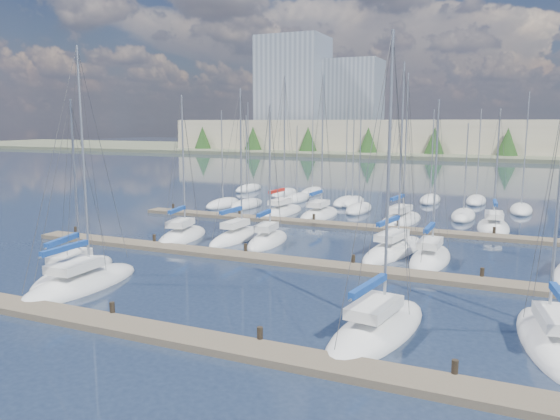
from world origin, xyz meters
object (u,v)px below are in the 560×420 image
at_px(sailboat_h, 182,236).
at_px(sailboat_e, 377,329).
at_px(sailboat_b, 74,273).
at_px(sailboat_k, 394,250).
at_px(sailboat_i, 238,237).
at_px(sailboat_c, 81,283).
at_px(sailboat_o, 319,214).
at_px(sailboat_j, 268,241).
at_px(sailboat_l, 430,259).
at_px(sailboat_f, 551,341).
at_px(sailboat_n, 281,212).
at_px(sailboat_q, 493,227).
at_px(sailboat_p, 401,220).

distance_m(sailboat_h, sailboat_e, 23.91).
xyz_separation_m(sailboat_b, sailboat_k, (16.78, 14.37, 0.01)).
relative_size(sailboat_i, sailboat_k, 0.89).
distance_m(sailboat_e, sailboat_c, 17.56).
height_order(sailboat_e, sailboat_o, sailboat_o).
xyz_separation_m(sailboat_j, sailboat_l, (12.67, -0.58, -0.01)).
xyz_separation_m(sailboat_e, sailboat_c, (-17.56, -0.00, -0.01)).
xyz_separation_m(sailboat_b, sailboat_c, (1.94, -1.44, 0.00)).
bearing_deg(sailboat_l, sailboat_b, -146.19).
bearing_deg(sailboat_j, sailboat_i, 168.73).
xyz_separation_m(sailboat_f, sailboat_c, (-24.73, -1.70, -0.01)).
xyz_separation_m(sailboat_j, sailboat_i, (-2.85, 0.30, 0.01)).
height_order(sailboat_n, sailboat_j, sailboat_n).
bearing_deg(sailboat_n, sailboat_l, -35.54).
bearing_deg(sailboat_q, sailboat_c, -131.44).
height_order(sailboat_o, sailboat_k, sailboat_o).
distance_m(sailboat_e, sailboat_o, 30.97).
distance_m(sailboat_e, sailboat_b, 19.55).
relative_size(sailboat_n, sailboat_o, 1.00).
xyz_separation_m(sailboat_h, sailboat_b, (0.20, -12.12, -0.01)).
height_order(sailboat_l, sailboat_k, sailboat_k).
distance_m(sailboat_c, sailboat_o, 28.49).
distance_m(sailboat_q, sailboat_o, 16.52).
distance_m(sailboat_j, sailboat_o, 13.30).
xyz_separation_m(sailboat_n, sailboat_c, (-0.43, -27.93, -0.02)).
xyz_separation_m(sailboat_e, sailboat_k, (-2.71, 15.81, 0.00)).
height_order(sailboat_q, sailboat_k, sailboat_k).
relative_size(sailboat_h, sailboat_i, 0.96).
bearing_deg(sailboat_p, sailboat_q, 6.11).
relative_size(sailboat_e, sailboat_o, 0.96).
xyz_separation_m(sailboat_h, sailboat_n, (2.58, 14.37, 0.02)).
bearing_deg(sailboat_n, sailboat_p, 4.10).
relative_size(sailboat_q, sailboat_c, 0.79).
bearing_deg(sailboat_q, sailboat_o, 175.44).
bearing_deg(sailboat_e, sailboat_c, -171.23).
relative_size(sailboat_j, sailboat_c, 0.80).
bearing_deg(sailboat_j, sailboat_o, 86.73).
height_order(sailboat_e, sailboat_b, sailboat_e).
height_order(sailboat_j, sailboat_p, sailboat_p).
xyz_separation_m(sailboat_f, sailboat_l, (-7.01, 12.55, -0.00)).
height_order(sailboat_j, sailboat_i, sailboat_i).
relative_size(sailboat_n, sailboat_j, 1.28).
xyz_separation_m(sailboat_q, sailboat_o, (-16.52, -0.01, 0.02)).
height_order(sailboat_c, sailboat_i, sailboat_c).
height_order(sailboat_e, sailboat_c, sailboat_c).
bearing_deg(sailboat_i, sailboat_j, -2.83).
bearing_deg(sailboat_b, sailboat_c, -49.76).
distance_m(sailboat_f, sailboat_o, 33.24).
distance_m(sailboat_h, sailboat_c, 13.73).
bearing_deg(sailboat_l, sailboat_o, 134.18).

